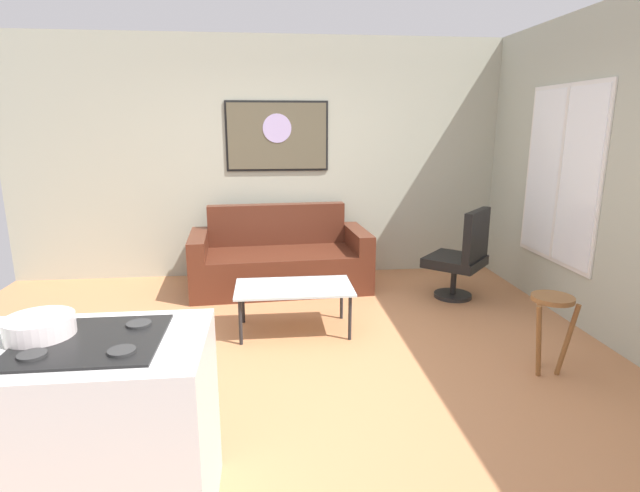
{
  "coord_description": "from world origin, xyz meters",
  "views": [
    {
      "loc": [
        -0.2,
        -3.61,
        1.8
      ],
      "look_at": [
        0.28,
        0.9,
        0.7
      ],
      "focal_mm": 28.05,
      "sensor_mm": 36.0,
      "label": 1
    }
  ],
  "objects_px": {
    "couch": "(280,262)",
    "wall_painting": "(277,136)",
    "bar_stool": "(551,315)",
    "coffee_table": "(294,290)",
    "armchair": "(463,255)",
    "mixing_bowl": "(40,328)"
  },
  "relations": [
    {
      "from": "coffee_table",
      "to": "wall_painting",
      "type": "height_order",
      "value": "wall_painting"
    },
    {
      "from": "wall_painting",
      "to": "coffee_table",
      "type": "bearing_deg",
      "value": -87.44
    },
    {
      "from": "couch",
      "to": "armchair",
      "type": "distance_m",
      "value": 1.99
    },
    {
      "from": "couch",
      "to": "wall_painting",
      "type": "height_order",
      "value": "wall_painting"
    },
    {
      "from": "couch",
      "to": "mixing_bowl",
      "type": "relative_size",
      "value": 6.99
    },
    {
      "from": "couch",
      "to": "bar_stool",
      "type": "distance_m",
      "value": 2.96
    },
    {
      "from": "armchair",
      "to": "mixing_bowl",
      "type": "relative_size",
      "value": 3.37
    },
    {
      "from": "couch",
      "to": "mixing_bowl",
      "type": "bearing_deg",
      "value": -108.38
    },
    {
      "from": "coffee_table",
      "to": "armchair",
      "type": "bearing_deg",
      "value": 20.28
    },
    {
      "from": "couch",
      "to": "bar_stool",
      "type": "bearing_deg",
      "value": -49.76
    },
    {
      "from": "mixing_bowl",
      "to": "armchair",
      "type": "bearing_deg",
      "value": 42.36
    },
    {
      "from": "armchair",
      "to": "wall_painting",
      "type": "bearing_deg",
      "value": 148.89
    },
    {
      "from": "bar_stool",
      "to": "wall_painting",
      "type": "bearing_deg",
      "value": 124.35
    },
    {
      "from": "couch",
      "to": "armchair",
      "type": "bearing_deg",
      "value": -17.9
    },
    {
      "from": "mixing_bowl",
      "to": "wall_painting",
      "type": "bearing_deg",
      "value": 73.86
    },
    {
      "from": "mixing_bowl",
      "to": "wall_painting",
      "type": "height_order",
      "value": "wall_painting"
    },
    {
      "from": "bar_stool",
      "to": "mixing_bowl",
      "type": "height_order",
      "value": "mixing_bowl"
    },
    {
      "from": "coffee_table",
      "to": "bar_stool",
      "type": "xyz_separation_m",
      "value": [
        1.82,
        -0.98,
        0.07
      ]
    },
    {
      "from": "wall_painting",
      "to": "couch",
      "type": "bearing_deg",
      "value": -90.91
    },
    {
      "from": "coffee_table",
      "to": "mixing_bowl",
      "type": "xyz_separation_m",
      "value": [
        -1.2,
        -2.07,
        0.57
      ]
    },
    {
      "from": "armchair",
      "to": "bar_stool",
      "type": "relative_size",
      "value": 1.61
    },
    {
      "from": "couch",
      "to": "armchair",
      "type": "relative_size",
      "value": 2.08
    }
  ]
}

